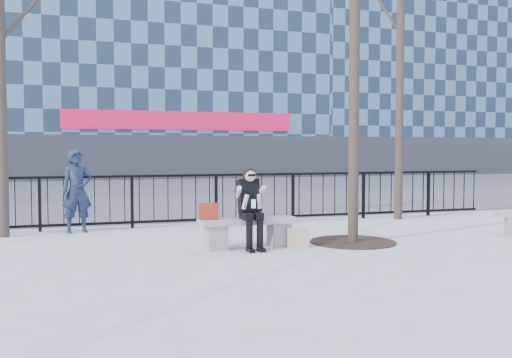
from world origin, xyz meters
name	(u,v)px	position (x,y,z in m)	size (l,w,h in m)	color
ground	(248,247)	(0.00, 0.00, 0.00)	(120.00, 120.00, 0.00)	#A2A29D
street_surface	(142,188)	(0.00, 15.00, 0.00)	(60.00, 23.00, 0.01)	#474747
railing	(207,199)	(0.00, 3.00, 0.55)	(14.00, 0.06, 1.10)	black
building_right	(403,28)	(20.00, 27.00, 10.30)	(16.20, 10.20, 20.60)	slate
tree_grate	(353,242)	(1.90, -0.10, 0.01)	(1.50, 1.50, 0.02)	black
bench_main	(248,230)	(0.00, 0.00, 0.30)	(1.65, 0.46, 0.49)	slate
seated_woman	(251,208)	(0.00, -0.16, 0.67)	(0.50, 0.64, 1.34)	black
handbag	(209,211)	(-0.66, 0.02, 0.62)	(0.33, 0.15, 0.27)	maroon
shopping_bag	(298,238)	(0.77, -0.30, 0.17)	(0.35, 0.13, 0.33)	#CAB58F
standing_man	(77,191)	(-2.69, 2.66, 0.82)	(0.60, 0.39, 1.63)	black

